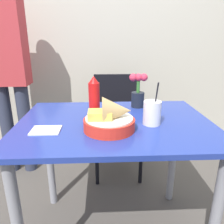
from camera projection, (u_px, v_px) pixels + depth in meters
wall_window at (108, 23)px, 2.10m from camera, size 7.00×0.06×2.60m
dining_table at (115, 142)px, 1.17m from camera, size 0.99×0.72×0.75m
chair_far_window at (117, 116)px, 1.95m from camera, size 0.40×0.40×0.86m
food_basket at (111, 118)px, 1.00m from camera, size 0.24×0.24×0.16m
ketchup_bottle at (94, 97)px, 1.16m from camera, size 0.06×0.06×0.22m
drink_cup at (152, 114)px, 1.07m from camera, size 0.09×0.09×0.22m
flower_vase at (138, 92)px, 1.34m from camera, size 0.11×0.08×0.21m
napkin at (46, 130)px, 1.01m from camera, size 0.13×0.11×0.01m
person_standing at (8, 66)px, 1.75m from camera, size 0.32×0.18×1.65m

